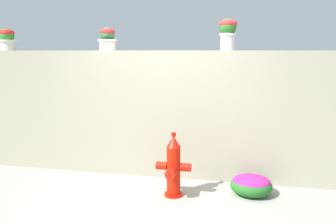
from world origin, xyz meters
The scene contains 7 objects.
ground_plane centered at (0.00, 0.00, 0.00)m, with size 24.00×24.00×0.00m, color gray.
stone_wall centered at (0.00, 1.27, 0.95)m, with size 5.83×0.31×1.91m, color gray.
potted_plant_0 centered at (-2.60, 1.25, 2.10)m, with size 0.28×0.28×0.35m.
potted_plant_1 centered at (-0.90, 1.27, 2.09)m, with size 0.29×0.29×0.35m.
potted_plant_2 centered at (0.90, 1.26, 2.18)m, with size 0.25×0.25×0.45m.
fire_hydrant centered at (0.28, 0.48, 0.39)m, with size 0.47×0.37×0.86m.
flower_bush_left centered at (1.29, 0.73, 0.14)m, with size 0.56×0.50×0.28m.
Camera 1 is at (1.11, -3.82, 1.90)m, focal length 37.27 mm.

